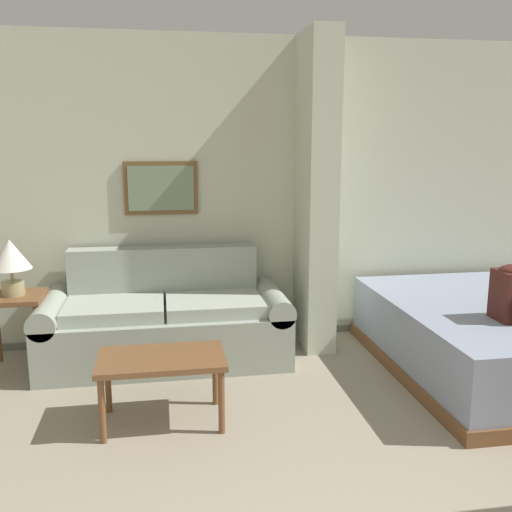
{
  "coord_description": "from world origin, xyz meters",
  "views": [
    {
      "loc": [
        -1.01,
        -1.06,
        1.73
      ],
      "look_at": [
        -0.45,
        2.27,
        1.05
      ],
      "focal_mm": 40.0,
      "sensor_mm": 36.0,
      "label": 1
    }
  ],
  "objects": [
    {
      "name": "side_table",
      "position": [
        -2.13,
        3.34,
        0.49
      ],
      "size": [
        0.44,
        0.44,
        0.59
      ],
      "color": "brown",
      "rests_on": "ground_plane"
    },
    {
      "name": "coffee_table",
      "position": [
        -1.04,
        2.3,
        0.38
      ],
      "size": [
        0.78,
        0.47,
        0.44
      ],
      "color": "brown",
      "rests_on": "ground_plane"
    },
    {
      "name": "wall_back",
      "position": [
        -0.0,
        3.85,
        1.29
      ],
      "size": [
        6.96,
        0.16,
        2.6
      ],
      "color": "beige",
      "rests_on": "ground_plane"
    },
    {
      "name": "bed",
      "position": [
        1.55,
        2.73,
        0.27
      ],
      "size": [
        1.76,
        2.06,
        0.53
      ],
      "color": "brown",
      "rests_on": "ground_plane"
    },
    {
      "name": "table_lamp",
      "position": [
        -2.13,
        3.34,
        0.87
      ],
      "size": [
        0.3,
        0.3,
        0.43
      ],
      "color": "tan",
      "rests_on": "side_table"
    },
    {
      "name": "couch",
      "position": [
        -1.0,
        3.37,
        0.31
      ],
      "size": [
        1.94,
        0.84,
        0.87
      ],
      "color": "#99A393",
      "rests_on": "ground_plane"
    },
    {
      "name": "wall_partition_pillar",
      "position": [
        0.26,
        3.51,
        1.3
      ],
      "size": [
        0.24,
        0.56,
        2.6
      ],
      "color": "beige",
      "rests_on": "ground_plane"
    }
  ]
}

